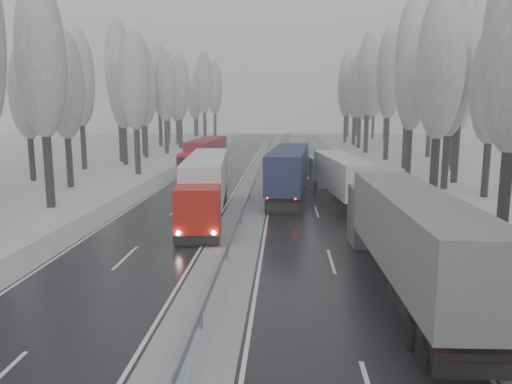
# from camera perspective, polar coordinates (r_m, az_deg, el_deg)

# --- Properties ---
(carriageway_right) EXTENTS (7.50, 200.00, 0.03)m
(carriageway_right) POSITION_cam_1_polar(r_m,az_deg,el_deg) (42.99, 6.44, -0.57)
(carriageway_right) COLOR black
(carriageway_right) RESTS_ON ground
(carriageway_left) EXTENTS (7.50, 200.00, 0.03)m
(carriageway_left) POSITION_cam_1_polar(r_m,az_deg,el_deg) (43.68, -7.45, -0.43)
(carriageway_left) COLOR black
(carriageway_left) RESTS_ON ground
(median_slush) EXTENTS (3.00, 200.00, 0.04)m
(median_slush) POSITION_cam_1_polar(r_m,az_deg,el_deg) (43.02, -0.56, -0.50)
(median_slush) COLOR #ADAFB5
(median_slush) RESTS_ON ground
(shoulder_right) EXTENTS (2.40, 200.00, 0.04)m
(shoulder_right) POSITION_cam_1_polar(r_m,az_deg,el_deg) (43.54, 12.95, -0.62)
(shoulder_right) COLOR #ADAFB5
(shoulder_right) RESTS_ON ground
(shoulder_left) EXTENTS (2.40, 200.00, 0.04)m
(shoulder_left) POSITION_cam_1_polar(r_m,az_deg,el_deg) (44.87, -13.67, -0.35)
(shoulder_left) COLOR #ADAFB5
(shoulder_left) RESTS_ON ground
(median_guardrail) EXTENTS (0.12, 200.00, 0.76)m
(median_guardrail) POSITION_cam_1_polar(r_m,az_deg,el_deg) (42.90, -0.57, 0.26)
(median_guardrail) COLOR slate
(median_guardrail) RESTS_ON ground
(tree_18) EXTENTS (3.60, 3.60, 16.58)m
(tree_18) POSITION_cam_1_polar(r_m,az_deg,el_deg) (41.06, 20.35, 13.38)
(tree_18) COLOR black
(tree_18) RESTS_ON ground
(tree_19) EXTENTS (3.60, 3.60, 14.57)m
(tree_19) POSITION_cam_1_polar(r_m,az_deg,el_deg) (46.57, 25.42, 10.97)
(tree_19) COLOR black
(tree_19) RESTS_ON ground
(tree_20) EXTENTS (3.60, 3.60, 15.71)m
(tree_20) POSITION_cam_1_polar(r_m,az_deg,el_deg) (49.78, 21.36, 11.95)
(tree_20) COLOR black
(tree_20) RESTS_ON ground
(tree_21) EXTENTS (3.60, 3.60, 18.62)m
(tree_21) POSITION_cam_1_polar(r_m,az_deg,el_deg) (54.39, 22.46, 13.60)
(tree_21) COLOR black
(tree_21) RESTS_ON ground
(tree_22) EXTENTS (3.60, 3.60, 15.86)m
(tree_22) POSITION_cam_1_polar(r_m,az_deg,el_deg) (59.59, 17.43, 11.79)
(tree_22) COLOR black
(tree_22) RESTS_ON ground
(tree_23) EXTENTS (3.60, 3.60, 13.55)m
(tree_23) POSITION_cam_1_polar(r_m,az_deg,el_deg) (65.13, 21.95, 10.03)
(tree_23) COLOR black
(tree_23) RESTS_ON ground
(tree_24) EXTENTS (3.60, 3.60, 20.49)m
(tree_24) POSITION_cam_1_polar(r_m,az_deg,el_deg) (65.24, 17.16, 14.19)
(tree_24) COLOR black
(tree_24) RESTS_ON ground
(tree_25) EXTENTS (3.60, 3.60, 19.44)m
(tree_25) POSITION_cam_1_polar(r_m,az_deg,el_deg) (70.90, 21.92, 13.00)
(tree_25) COLOR black
(tree_25) RESTS_ON ground
(tree_26) EXTENTS (3.60, 3.60, 18.78)m
(tree_26) POSITION_cam_1_polar(r_m,az_deg,el_deg) (75.08, 14.97, 12.82)
(tree_26) COLOR black
(tree_26) RESTS_ON ground
(tree_27) EXTENTS (3.60, 3.60, 17.62)m
(tree_27) POSITION_cam_1_polar(r_m,az_deg,el_deg) (80.60, 19.46, 11.84)
(tree_27) COLOR black
(tree_27) RESTS_ON ground
(tree_28) EXTENTS (3.60, 3.60, 19.62)m
(tree_28) POSITION_cam_1_polar(r_m,az_deg,el_deg) (85.40, 12.71, 12.87)
(tree_28) COLOR black
(tree_28) RESTS_ON ground
(tree_29) EXTENTS (3.60, 3.60, 18.11)m
(tree_29) POSITION_cam_1_polar(r_m,az_deg,el_deg) (90.70, 16.97, 11.88)
(tree_29) COLOR black
(tree_29) RESTS_ON ground
(tree_30) EXTENTS (3.60, 3.60, 17.86)m
(tree_30) POSITION_cam_1_polar(r_m,az_deg,el_deg) (95.00, 11.85, 11.88)
(tree_30) COLOR black
(tree_30) RESTS_ON ground
(tree_31) EXTENTS (3.60, 3.60, 18.58)m
(tree_31) POSITION_cam_1_polar(r_m,az_deg,el_deg) (99.97, 14.95, 11.91)
(tree_31) COLOR black
(tree_31) RESTS_ON ground
(tree_32) EXTENTS (3.60, 3.60, 17.33)m
(tree_32) POSITION_cam_1_polar(r_m,az_deg,el_deg) (102.43, 11.26, 11.55)
(tree_32) COLOR black
(tree_32) RESTS_ON ground
(tree_33) EXTENTS (3.60, 3.60, 14.33)m
(tree_33) POSITION_cam_1_polar(r_m,az_deg,el_deg) (106.80, 12.62, 10.39)
(tree_33) COLOR black
(tree_33) RESTS_ON ground
(tree_34) EXTENTS (3.60, 3.60, 17.63)m
(tree_34) POSITION_cam_1_polar(r_m,az_deg,el_deg) (109.37, 10.27, 11.56)
(tree_34) COLOR black
(tree_34) RESTS_ON ground
(tree_35) EXTENTS (3.60, 3.60, 18.25)m
(tree_35) POSITION_cam_1_polar(r_m,az_deg,el_deg) (114.76, 14.70, 11.50)
(tree_35) COLOR black
(tree_35) RESTS_ON ground
(tree_36) EXTENTS (3.60, 3.60, 20.23)m
(tree_36) POSITION_cam_1_polar(r_m,az_deg,el_deg) (119.35, 10.36, 12.18)
(tree_36) COLOR black
(tree_36) RESTS_ON ground
(tree_37) EXTENTS (3.60, 3.60, 16.37)m
(tree_37) POSITION_cam_1_polar(r_m,az_deg,el_deg) (124.24, 13.35, 10.85)
(tree_37) COLOR black
(tree_37) RESTS_ON ground
(tree_38) EXTENTS (3.60, 3.60, 17.97)m
(tree_38) POSITION_cam_1_polar(r_m,az_deg,el_deg) (129.99, 10.53, 11.34)
(tree_38) COLOR black
(tree_38) RESTS_ON ground
(tree_39) EXTENTS (3.60, 3.60, 16.19)m
(tree_39) POSITION_cam_1_polar(r_m,az_deg,el_deg) (134.29, 11.51, 10.77)
(tree_39) COLOR black
(tree_39) RESTS_ON ground
(tree_58) EXTENTS (3.60, 3.60, 17.21)m
(tree_58) POSITION_cam_1_polar(r_m,az_deg,el_deg) (41.10, -23.37, 13.76)
(tree_58) COLOR black
(tree_58) RESTS_ON ground
(tree_60) EXTENTS (3.60, 3.60, 14.84)m
(tree_60) POSITION_cam_1_polar(r_m,az_deg,el_deg) (50.83, -21.04, 11.28)
(tree_60) COLOR black
(tree_60) RESTS_ON ground
(tree_61) EXTENTS (3.60, 3.60, 13.95)m
(tree_61) POSITION_cam_1_polar(r_m,az_deg,el_deg) (56.93, -24.72, 10.23)
(tree_61) COLOR black
(tree_61) RESTS_ON ground
(tree_62) EXTENTS (3.60, 3.60, 16.04)m
(tree_62) POSITION_cam_1_polar(r_m,az_deg,el_deg) (58.49, -13.71, 12.12)
(tree_62) COLOR black
(tree_62) RESTS_ON ground
(tree_63) EXTENTS (3.60, 3.60, 16.88)m
(tree_63) POSITION_cam_1_polar(r_m,az_deg,el_deg) (64.93, -19.52, 12.06)
(tree_63) COLOR black
(tree_63) RESTS_ON ground
(tree_64) EXTENTS (3.60, 3.60, 15.42)m
(tree_64) POSITION_cam_1_polar(r_m,az_deg,el_deg) (68.33, -15.00, 11.35)
(tree_64) COLOR black
(tree_64) RESTS_ON ground
(tree_65) EXTENTS (3.60, 3.60, 19.48)m
(tree_65) POSITION_cam_1_polar(r_m,az_deg,el_deg) (72.81, -15.47, 13.26)
(tree_65) COLOR black
(tree_65) RESTS_ON ground
(tree_66) EXTENTS (3.60, 3.60, 15.23)m
(tree_66) POSITION_cam_1_polar(r_m,az_deg,el_deg) (77.51, -12.67, 11.13)
(tree_66) COLOR black
(tree_66) RESTS_ON ground
(tree_67) EXTENTS (3.60, 3.60, 17.09)m
(tree_67) POSITION_cam_1_polar(r_m,az_deg,el_deg) (81.78, -12.88, 11.88)
(tree_67) COLOR black
(tree_67) RESTS_ON ground
(tree_68) EXTENTS (3.60, 3.60, 16.65)m
(tree_68) POSITION_cam_1_polar(r_m,az_deg,el_deg) (83.69, -10.35, 11.72)
(tree_68) COLOR black
(tree_68) RESTS_ON ground
(tree_69) EXTENTS (3.60, 3.60, 19.35)m
(tree_69) POSITION_cam_1_polar(r_m,az_deg,el_deg) (88.86, -12.87, 12.62)
(tree_69) COLOR black
(tree_69) RESTS_ON ground
(tree_70) EXTENTS (3.60, 3.60, 17.09)m
(tree_70) POSITION_cam_1_polar(r_m,az_deg,el_deg) (93.47, -8.72, 11.72)
(tree_70) COLOR black
(tree_70) RESTS_ON ground
(tree_71) EXTENTS (3.60, 3.60, 19.61)m
(tree_71) POSITION_cam_1_polar(r_m,az_deg,el_deg) (98.50, -11.03, 12.48)
(tree_71) COLOR black
(tree_71) RESTS_ON ground
(tree_72) EXTENTS (3.60, 3.60, 15.11)m
(tree_72) POSITION_cam_1_polar(r_m,az_deg,el_deg) (103.11, -9.06, 10.81)
(tree_72) COLOR black
(tree_72) RESTS_ON ground
(tree_73) EXTENTS (3.60, 3.60, 17.22)m
(tree_73) POSITION_cam_1_polar(r_m,az_deg,el_deg) (107.69, -10.15, 11.45)
(tree_73) COLOR black
(tree_73) RESTS_ON ground
(tree_74) EXTENTS (3.60, 3.60, 19.68)m
(tree_74) POSITION_cam_1_polar(r_m,az_deg,el_deg) (113.10, -5.96, 12.25)
(tree_74) COLOR black
(tree_74) RESTS_ON ground
(tree_75) EXTENTS (3.60, 3.60, 18.60)m
(tree_75) POSITION_cam_1_polar(r_m,az_deg,el_deg) (118.76, -10.08, 11.71)
(tree_75) COLOR black
(tree_75) RESTS_ON ground
(tree_76) EXTENTS (3.60, 3.60, 18.55)m
(tree_76) POSITION_cam_1_polar(r_m,az_deg,el_deg) (122.20, -4.75, 11.75)
(tree_76) COLOR black
(tree_76) RESTS_ON ground
(tree_77) EXTENTS (3.60, 3.60, 14.32)m
(tree_77) POSITION_cam_1_polar(r_m,az_deg,el_deg) (126.97, -7.03, 10.42)
(tree_77) COLOR black
(tree_77) RESTS_ON ground
(tree_78) EXTENTS (3.60, 3.60, 19.55)m
(tree_78) POSITION_cam_1_polar(r_m,az_deg,el_deg) (129.26, -5.91, 11.90)
(tree_78) COLOR black
(tree_78) RESTS_ON ground
(tree_79) EXTENTS (3.60, 3.60, 17.07)m
(tree_79) POSITION_cam_1_polar(r_m,az_deg,el_deg) (133.61, -6.82, 11.14)
(tree_79) COLOR black
(tree_79) RESTS_ON ground
(truck_grey_tarp) EXTENTS (3.00, 16.86, 4.31)m
(truck_grey_tarp) POSITION_cam_1_polar(r_m,az_deg,el_deg) (21.79, 16.92, -4.41)
(truck_grey_tarp) COLOR #54545A
(truck_grey_tarp) RESTS_ON ground
(truck_blue_box) EXTENTS (3.96, 16.65, 4.24)m
(truck_blue_box) POSITION_cam_1_polar(r_m,az_deg,el_deg) (42.26, 3.89, 2.66)
(truck_blue_box) COLOR #1A2541
(truck_blue_box) RESTS_ON ground
(truck_cream_box) EXTENTS (4.07, 14.92, 3.79)m
(truck_cream_box) POSITION_cam_1_polar(r_m,az_deg,el_deg) (40.91, 9.46, 1.95)
(truck_cream_box) COLOR #ABA497
(truck_cream_box) RESTS_ON ground
(box_truck_distant) EXTENTS (3.22, 8.32, 3.03)m
(box_truck_distant) POSITION_cam_1_polar(r_m,az_deg,el_deg) (89.05, 4.50, 5.79)
(box_truck_distant) COLOR silver
(box_truck_distant) RESTS_ON ground
(truck_red_white) EXTENTS (3.97, 16.40, 4.17)m
(truck_red_white) POSITION_cam_1_polar(r_m,az_deg,el_deg) (35.07, -5.77, 1.10)
(truck_red_white) COLOR #B01209
(truck_red_white) RESTS_ON ground
(truck_red_red) EXTENTS (3.20, 15.64, 3.99)m
(truck_red_red) POSITION_cam_1_polar(r_m,az_deg,el_deg) (56.83, -5.83, 4.31)
(truck_red_red) COLOR red
(truck_red_red) RESTS_ON ground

